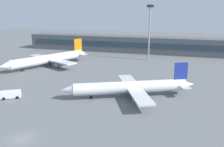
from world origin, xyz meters
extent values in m
plane|color=slate|center=(0.00, 40.00, 0.00)|extent=(400.00, 400.00, 0.00)
cube|color=#4C5156|center=(0.00, 101.15, 4.50)|extent=(128.81, 12.00, 9.00)
cube|color=#263847|center=(0.00, 95.10, 4.95)|extent=(122.37, 0.16, 2.80)
cylinder|color=silver|center=(14.41, 28.04, 2.87)|extent=(29.58, 16.58, 3.30)
cone|color=silver|center=(-1.01, 20.59, 2.87)|extent=(4.63, 4.40, 3.14)
cone|color=silver|center=(29.67, 35.42, 2.87)|extent=(3.98, 3.52, 2.31)
cube|color=navy|center=(27.31, 34.27, 6.90)|extent=(3.58, 1.94, 4.78)
cube|color=silver|center=(27.54, 34.39, 3.04)|extent=(5.97, 8.88, 0.21)
cube|color=silver|center=(15.19, 28.42, 2.61)|extent=(15.09, 25.27, 0.43)
cylinder|color=gray|center=(12.92, 33.11, 1.38)|extent=(3.26, 2.77, 1.74)
cylinder|color=gray|center=(17.45, 23.73, 1.38)|extent=(3.26, 2.77, 1.74)
cylinder|color=black|center=(4.55, 23.28, 0.43)|extent=(0.93, 0.69, 0.87)
cylinder|color=black|center=(14.99, 30.83, 0.43)|extent=(0.93, 0.69, 0.87)
cylinder|color=black|center=(16.95, 26.76, 0.43)|extent=(0.93, 0.69, 0.87)
cylinder|color=white|center=(-27.50, 54.72, 3.22)|extent=(18.42, 33.31, 3.71)
cone|color=white|center=(-35.75, 37.36, 3.22)|extent=(4.93, 5.19, 3.52)
cone|color=white|center=(-19.33, 71.92, 3.22)|extent=(3.93, 4.46, 2.59)
cube|color=orange|center=(-20.60, 69.26, 7.76)|extent=(2.16, 4.03, 5.37)
cube|color=silver|center=(-20.47, 69.53, 3.41)|extent=(9.98, 6.65, 0.23)
cube|color=silver|center=(-27.09, 55.61, 2.93)|extent=(28.44, 16.79, 0.49)
cylinder|color=gray|center=(-32.37, 58.12, 1.55)|extent=(3.10, 3.66, 1.95)
cylinder|color=gray|center=(-21.80, 53.09, 1.55)|extent=(3.10, 3.66, 1.95)
cylinder|color=black|center=(-32.78, 43.62, 0.49)|extent=(0.77, 1.05, 0.98)
cylinder|color=black|center=(-28.96, 57.57, 0.49)|extent=(0.77, 1.05, 0.98)
cylinder|color=black|center=(-24.38, 55.40, 0.49)|extent=(0.77, 1.05, 0.98)
cube|color=white|center=(-16.63, 17.36, 1.13)|extent=(5.46, 4.47, 1.90)
cube|color=#1E2633|center=(-18.32, 16.29, 1.63)|extent=(1.15, 1.69, 0.70)
cylinder|color=black|center=(-18.61, 17.31, 0.38)|extent=(0.79, 0.64, 0.76)
cylinder|color=black|center=(-17.52, 15.59, 0.38)|extent=(0.79, 0.64, 0.76)
cylinder|color=black|center=(-15.74, 19.13, 0.38)|extent=(0.79, 0.64, 0.76)
cylinder|color=black|center=(-14.65, 17.41, 0.38)|extent=(0.79, 0.64, 0.76)
cylinder|color=gray|center=(11.14, 80.39, 12.33)|extent=(0.70, 0.70, 24.65)
cube|color=#333338|center=(11.14, 80.39, 25.25)|extent=(3.20, 0.80, 1.20)
camera|label=1|loc=(28.08, -33.36, 23.26)|focal=38.40mm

